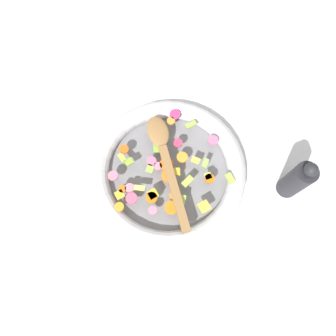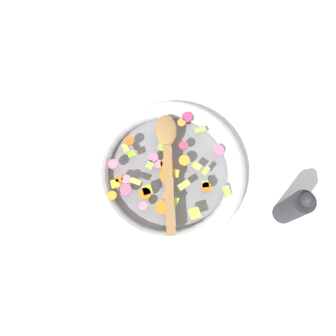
% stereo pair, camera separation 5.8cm
% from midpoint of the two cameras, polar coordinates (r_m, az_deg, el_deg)
% --- Properties ---
extents(ground_plane, '(4.00, 4.00, 0.00)m').
position_cam_midpoint_polar(ground_plane, '(0.90, -1.84, -1.18)').
color(ground_plane, silver).
extents(skillet, '(0.42, 0.42, 0.05)m').
position_cam_midpoint_polar(skillet, '(0.88, -1.88, -0.76)').
color(skillet, slate).
rests_on(skillet, ground_plane).
extents(chopped_vegetables, '(0.30, 0.33, 0.01)m').
position_cam_midpoint_polar(chopped_vegetables, '(0.85, -2.60, -0.98)').
color(chopped_vegetables, orange).
rests_on(chopped_vegetables, skillet).
extents(wooden_spoon, '(0.32, 0.09, 0.01)m').
position_cam_midpoint_polar(wooden_spoon, '(0.85, -2.34, 1.44)').
color(wooden_spoon, olive).
rests_on(wooden_spoon, chopped_vegetables).
extents(pepper_mill, '(0.05, 0.05, 0.18)m').
position_cam_midpoint_polar(pepper_mill, '(0.86, 19.78, -2.18)').
color(pepper_mill, '#232328').
rests_on(pepper_mill, ground_plane).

